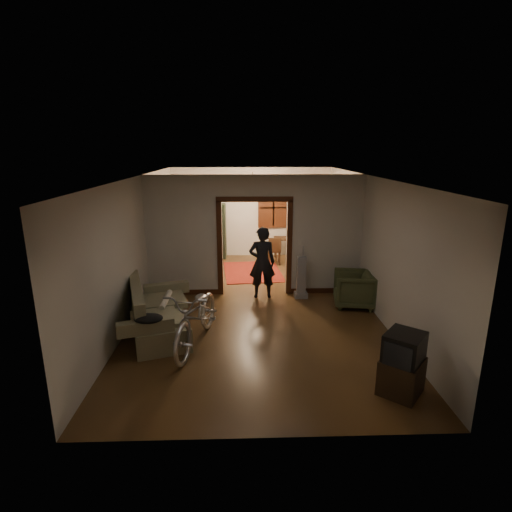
{
  "coord_description": "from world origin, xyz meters",
  "views": [
    {
      "loc": [
        -0.26,
        -8.3,
        3.37
      ],
      "look_at": [
        0.0,
        -0.3,
        1.2
      ],
      "focal_mm": 28.0,
      "sensor_mm": 36.0,
      "label": 1
    }
  ],
  "objects_px": {
    "sofa": "(158,309)",
    "desk": "(289,249)",
    "bicycle": "(197,316)",
    "armchair": "(354,289)",
    "locker": "(212,231)",
    "person": "(262,263)"
  },
  "relations": [
    {
      "from": "person",
      "to": "desk",
      "type": "height_order",
      "value": "person"
    },
    {
      "from": "armchair",
      "to": "desk",
      "type": "distance_m",
      "value": 4.0
    },
    {
      "from": "sofa",
      "to": "armchair",
      "type": "bearing_deg",
      "value": -1.18
    },
    {
      "from": "armchair",
      "to": "locker",
      "type": "relative_size",
      "value": 0.5
    },
    {
      "from": "person",
      "to": "desk",
      "type": "bearing_deg",
      "value": -108.3
    },
    {
      "from": "armchair",
      "to": "person",
      "type": "xyz_separation_m",
      "value": [
        -1.98,
        0.6,
        0.45
      ]
    },
    {
      "from": "person",
      "to": "desk",
      "type": "xyz_separation_m",
      "value": [
        0.99,
        3.28,
        -0.5
      ]
    },
    {
      "from": "bicycle",
      "to": "sofa",
      "type": "bearing_deg",
      "value": 158.33
    },
    {
      "from": "sofa",
      "to": "locker",
      "type": "xyz_separation_m",
      "value": [
        0.64,
        5.31,
        0.39
      ]
    },
    {
      "from": "desk",
      "to": "person",
      "type": "bearing_deg",
      "value": -95.37
    },
    {
      "from": "armchair",
      "to": "desk",
      "type": "height_order",
      "value": "armchair"
    },
    {
      "from": "sofa",
      "to": "armchair",
      "type": "height_order",
      "value": "sofa"
    },
    {
      "from": "sofa",
      "to": "desk",
      "type": "distance_m",
      "value": 5.9
    },
    {
      "from": "sofa",
      "to": "desk",
      "type": "relative_size",
      "value": 2.25
    },
    {
      "from": "sofa",
      "to": "bicycle",
      "type": "distance_m",
      "value": 0.96
    },
    {
      "from": "sofa",
      "to": "bicycle",
      "type": "xyz_separation_m",
      "value": [
        0.79,
        -0.53,
        0.08
      ]
    },
    {
      "from": "bicycle",
      "to": "person",
      "type": "relative_size",
      "value": 1.25
    },
    {
      "from": "sofa",
      "to": "person",
      "type": "height_order",
      "value": "person"
    },
    {
      "from": "bicycle",
      "to": "locker",
      "type": "xyz_separation_m",
      "value": [
        -0.15,
        5.83,
        0.31
      ]
    },
    {
      "from": "armchair",
      "to": "person",
      "type": "bearing_deg",
      "value": -97.7
    },
    {
      "from": "locker",
      "to": "desk",
      "type": "height_order",
      "value": "locker"
    },
    {
      "from": "locker",
      "to": "armchair",
      "type": "bearing_deg",
      "value": -49.99
    }
  ]
}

